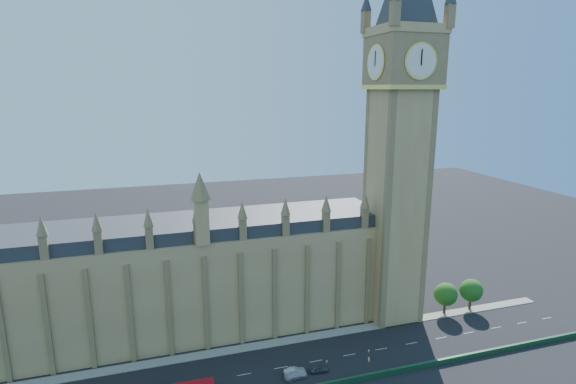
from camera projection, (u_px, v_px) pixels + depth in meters
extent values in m
plane|color=black|center=(263.00, 371.00, 94.72)|extent=(400.00, 400.00, 0.00)
cube|color=tan|center=(136.00, 288.00, 105.23)|extent=(120.00, 20.00, 25.00)
cube|color=#2D3035|center=(131.00, 231.00, 102.07)|extent=(120.00, 18.00, 3.00)
cube|color=tan|center=(395.00, 208.00, 112.09)|extent=(12.00, 12.00, 58.00)
cube|color=olive|center=(403.00, 63.00, 104.19)|extent=(14.00, 14.00, 12.00)
cylinder|color=silver|center=(421.00, 61.00, 97.53)|extent=(7.20, 0.30, 7.20)
cube|color=tan|center=(405.00, 31.00, 102.61)|extent=(14.50, 14.50, 2.00)
cube|color=gray|center=(253.00, 347.00, 103.55)|extent=(160.00, 3.00, 0.16)
cylinder|color=#382619|center=(445.00, 307.00, 118.46)|extent=(0.70, 0.70, 4.00)
sphere|color=#255316|center=(446.00, 294.00, 117.67)|extent=(6.00, 6.00, 6.00)
sphere|color=#255316|center=(448.00, 291.00, 118.05)|extent=(4.38, 4.38, 4.38)
cylinder|color=#382619|center=(470.00, 302.00, 120.75)|extent=(0.70, 0.70, 4.00)
sphere|color=#255316|center=(471.00, 290.00, 119.96)|extent=(6.00, 6.00, 6.00)
sphere|color=#255316|center=(473.00, 287.00, 120.33)|extent=(4.38, 4.38, 4.38)
imported|color=#44454C|center=(319.00, 369.00, 94.27)|extent=(4.16, 1.93, 1.38)
imported|color=#A7ABAF|center=(295.00, 371.00, 93.34)|extent=(4.63, 1.90, 1.49)
imported|color=silver|center=(296.00, 375.00, 92.38)|extent=(5.07, 2.43, 1.42)
cube|color=black|center=(369.00, 352.00, 101.53)|extent=(0.44, 0.44, 0.04)
cone|color=orange|center=(369.00, 351.00, 101.46)|extent=(0.48, 0.48, 0.67)
cylinder|color=white|center=(369.00, 350.00, 101.44)|extent=(0.32, 0.32, 0.11)
cube|color=black|center=(369.00, 362.00, 97.94)|extent=(0.58, 0.58, 0.04)
cone|color=orange|center=(369.00, 360.00, 97.85)|extent=(0.64, 0.64, 0.79)
cylinder|color=white|center=(369.00, 360.00, 97.83)|extent=(0.38, 0.38, 0.13)
cube|color=black|center=(327.00, 363.00, 97.43)|extent=(0.50, 0.50, 0.04)
cone|color=#D54B0B|center=(327.00, 362.00, 97.36)|extent=(0.55, 0.55, 0.71)
cylinder|color=white|center=(327.00, 361.00, 97.33)|extent=(0.35, 0.35, 0.12)
cube|color=black|center=(369.00, 360.00, 98.60)|extent=(0.52, 0.52, 0.05)
cone|color=#DD4B0B|center=(369.00, 358.00, 98.52)|extent=(0.58, 0.58, 0.79)
cylinder|color=white|center=(369.00, 358.00, 98.49)|extent=(0.38, 0.38, 0.14)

